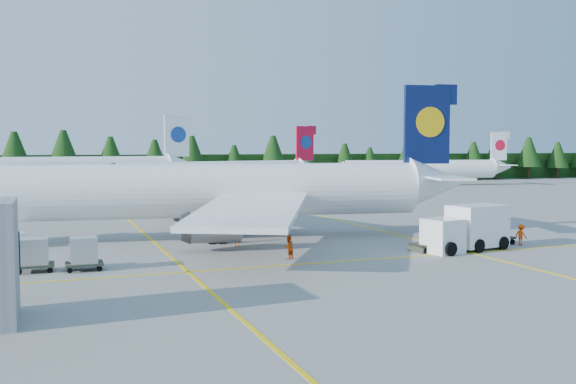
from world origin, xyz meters
name	(u,v)px	position (x,y,z in m)	size (l,w,h in m)	color
ground	(354,245)	(0.00, 0.00, 0.00)	(320.00, 320.00, 0.00)	gray
taxi_stripe_a	(133,223)	(-14.00, 20.00, 0.01)	(0.25, 120.00, 0.01)	yellow
taxi_stripe_b	(321,216)	(6.00, 20.00, 0.01)	(0.25, 120.00, 0.01)	yellow
taxi_stripe_cross	(394,258)	(0.00, -6.00, 0.01)	(80.00, 0.25, 0.01)	yellow
treeline_hedge	(166,170)	(0.00, 82.00, 3.00)	(220.00, 4.00, 6.00)	black
airliner_navy	(184,192)	(-11.48, 7.51, 3.83)	(43.68, 35.70, 12.74)	white
airliner_red	(211,174)	(2.07, 53.40, 3.30)	(37.05, 30.10, 10.99)	white
airliner_far_left	(39,171)	(-22.87, 57.47, 3.94)	(43.16, 9.40, 12.58)	white
airliner_far_right	(415,169)	(44.49, 63.05, 3.26)	(35.57, 8.65, 10.39)	white
service_truck	(465,228)	(6.36, -5.03, 1.59)	(7.00, 3.63, 3.22)	white
dolly_train	(464,241)	(7.12, -3.88, 0.49)	(9.31, 2.97, 0.15)	#363D2C
uld_pair	(59,252)	(-21.14, -2.93, 1.14)	(4.99, 2.25, 1.69)	#363D2C
crew_a	(238,235)	(-8.41, 2.73, 0.85)	(0.62, 0.41, 1.70)	#DE5904
crew_b	(289,247)	(-6.82, -3.92, 0.79)	(0.77, 0.60, 1.58)	#E44004
crew_c	(521,235)	(11.82, -4.48, 0.80)	(0.66, 0.45, 1.59)	#FF4605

